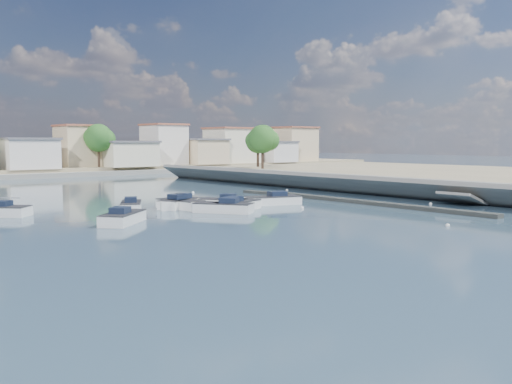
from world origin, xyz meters
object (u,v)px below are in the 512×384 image
Objects in this scene: motorboat_b at (124,218)px; motorboat_d at (179,204)px; motorboat_h at (239,206)px; motorboat_c at (269,201)px; motorboat_e at (131,207)px; motorboat_f at (221,203)px; motorboat_g at (182,205)px; motorboat_a at (221,208)px.

motorboat_d is (8.15, 5.63, -0.00)m from motorboat_b.
motorboat_d is at bearing 126.86° from motorboat_h.
motorboat_c and motorboat_e have the same top height.
motorboat_e is 0.97× the size of motorboat_f.
motorboat_e is at bearing 59.11° from motorboat_b.
motorboat_e is (-4.28, 0.83, 0.00)m from motorboat_d.
motorboat_g is 0.97× the size of motorboat_h.
motorboat_d is at bearing 159.63° from motorboat_c.
motorboat_f is (-4.90, 1.08, -0.00)m from motorboat_c.
motorboat_h is (0.06, -2.54, 0.00)m from motorboat_f.
motorboat_d is at bearing 149.28° from motorboat_f.
motorboat_c and motorboat_h have the same top height.
motorboat_b is 16.58m from motorboat_c.
motorboat_h is (-4.84, -1.47, -0.00)m from motorboat_c.
motorboat_c is 8.78m from motorboat_d.
motorboat_c and motorboat_g have the same top height.
motorboat_d is 0.60m from motorboat_g.
motorboat_b and motorboat_c have the same top height.
motorboat_a and motorboat_e have the same top height.
motorboat_a and motorboat_d have the same top height.
motorboat_h is at bearing -53.14° from motorboat_d.
motorboat_c is 1.13× the size of motorboat_g.
motorboat_b and motorboat_f have the same top height.
motorboat_c is at bearing 16.85° from motorboat_h.
motorboat_g is (4.29, -1.44, 0.00)m from motorboat_e.
motorboat_b is 11.59m from motorboat_h.
motorboat_g is at bearing -18.55° from motorboat_e.
motorboat_f is at bearing 17.64° from motorboat_b.
motorboat_c is 13.10m from motorboat_e.
motorboat_e is at bearing 161.45° from motorboat_g.
motorboat_a and motorboat_f have the same top height.
motorboat_c is 1.10× the size of motorboat_h.
motorboat_a is 9.30m from motorboat_b.
motorboat_e is at bearing 133.11° from motorboat_a.
motorboat_e is 4.52m from motorboat_g.
motorboat_e is (-5.41, 5.77, -0.00)m from motorboat_a.
motorboat_e and motorboat_g have the same top height.
motorboat_g is (-8.22, 2.45, 0.00)m from motorboat_c.
motorboat_b is at bearing -120.89° from motorboat_e.
motorboat_g is (0.00, -0.60, 0.00)m from motorboat_d.
motorboat_d is (-1.12, 4.94, -0.00)m from motorboat_a.
motorboat_d is 1.15× the size of motorboat_e.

